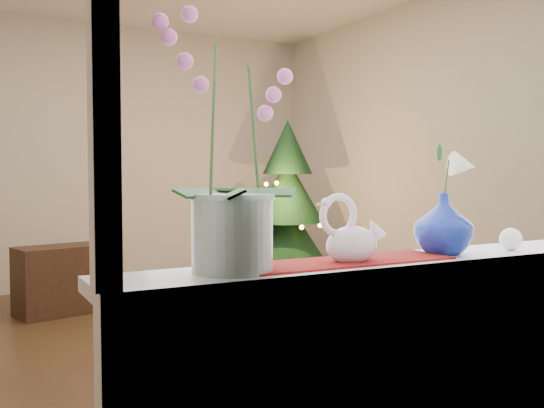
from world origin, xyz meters
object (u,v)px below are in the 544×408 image
(blue_vase, at_px, (444,219))
(orchid_pot, at_px, (232,142))
(paperweight, at_px, (511,239))
(xmas_tree, at_px, (287,208))
(swan, at_px, (352,230))
(side_table, at_px, (64,279))

(blue_vase, bearing_deg, orchid_pot, -179.85)
(blue_vase, relative_size, paperweight, 3.01)
(paperweight, relative_size, xmas_tree, 0.04)
(orchid_pot, bearing_deg, paperweight, -1.98)
(blue_vase, distance_m, paperweight, 0.28)
(swan, height_order, xmas_tree, xmas_tree)
(xmas_tree, height_order, side_table, xmas_tree)
(side_table, bearing_deg, xmas_tree, -19.75)
(orchid_pot, distance_m, paperweight, 1.06)
(orchid_pot, height_order, blue_vase, orchid_pot)
(blue_vase, height_order, side_table, blue_vase)
(swan, distance_m, paperweight, 0.65)
(orchid_pot, height_order, side_table, orchid_pot)
(blue_vase, xyz_separation_m, xmas_tree, (1.44, 3.57, -0.19))
(orchid_pot, relative_size, paperweight, 9.09)
(swan, bearing_deg, side_table, 90.82)
(orchid_pot, xyz_separation_m, blue_vase, (0.74, 0.00, -0.23))
(swan, distance_m, blue_vase, 0.38)
(orchid_pot, distance_m, side_table, 3.94)
(orchid_pot, distance_m, swan, 0.44)
(swan, relative_size, blue_vase, 1.00)
(paperweight, bearing_deg, xmas_tree, 72.00)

